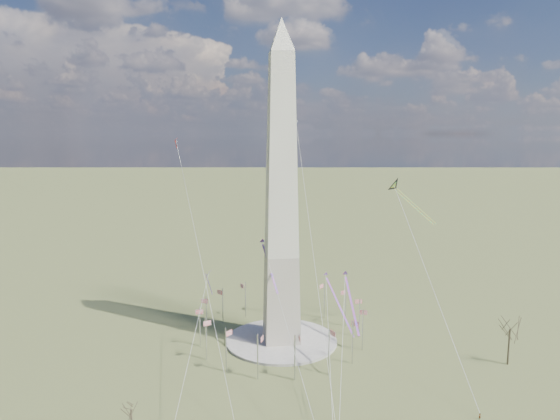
{
  "coord_description": "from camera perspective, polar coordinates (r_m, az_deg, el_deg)",
  "views": [
    {
      "loc": [
        -21.54,
        -152.0,
        66.69
      ],
      "look_at": [
        -0.45,
        0.0,
        43.23
      ],
      "focal_mm": 32.0,
      "sensor_mm": 36.0,
      "label": 1
    }
  ],
  "objects": [
    {
      "name": "plaza",
      "position": [
        167.22,
        0.16,
        -14.66
      ],
      "size": [
        36.0,
        36.0,
        0.8
      ],
      "primitive_type": "cylinder",
      "color": "#ACA59D",
      "rests_on": "ground"
    },
    {
      "name": "flagpole_ring",
      "position": [
        164.62,
        0.16,
        -12.46
      ],
      "size": [
        54.4,
        54.4,
        13.0
      ],
      "color": "silver",
      "rests_on": "ground"
    },
    {
      "name": "kite_small_red",
      "position": [
        186.29,
        -11.81,
        7.72
      ],
      "size": [
        1.18,
        1.81,
        3.96
      ],
      "rotation": [
        0.0,
        0.0,
        2.62
      ],
      "color": "red",
      "rests_on": "ground"
    },
    {
      "name": "kite_streamer_right",
      "position": [
        170.71,
        6.28,
        -9.64
      ],
      "size": [
        5.59,
        22.22,
        15.38
      ],
      "rotation": [
        0.0,
        0.0,
        3.33
      ],
      "color": "#E92448",
      "rests_on": "ground"
    },
    {
      "name": "ground",
      "position": [
        167.38,
        0.16,
        -14.79
      ],
      "size": [
        2000.0,
        2000.0,
        0.0
      ],
      "primitive_type": "plane",
      "color": "#555C2E",
      "rests_on": "ground"
    },
    {
      "name": "washington_monument",
      "position": [
        154.66,
        0.17,
        1.73
      ],
      "size": [
        15.56,
        15.56,
        100.0
      ],
      "color": "#A99E8D",
      "rests_on": "plaza"
    },
    {
      "name": "person_east",
      "position": [
        135.79,
        21.86,
        -21.02
      ],
      "size": [
        0.61,
        0.46,
        1.52
      ],
      "primitive_type": "imported",
      "rotation": [
        0.0,
        0.0,
        3.33
      ],
      "color": "gray",
      "rests_on": "ground"
    },
    {
      "name": "tree_far",
      "position": [
        121.97,
        -16.68,
        -20.81
      ],
      "size": [
        5.9,
        5.9,
        10.32
      ],
      "color": "#4B3E2D",
      "rests_on": "ground"
    },
    {
      "name": "kite_small_white",
      "position": [
        192.95,
        1.85,
        9.84
      ],
      "size": [
        1.28,
        2.03,
        4.93
      ],
      "rotation": [
        0.0,
        0.0,
        2.86
      ],
      "color": "white",
      "rests_on": "ground"
    },
    {
      "name": "tree_near",
      "position": [
        162.2,
        24.82,
        -12.0
      ],
      "size": [
        9.28,
        9.28,
        16.25
      ],
      "color": "#4B3E2D",
      "rests_on": "ground"
    },
    {
      "name": "kite_delta_black",
      "position": [
        178.23,
        13.19,
        2.46
      ],
      "size": [
        14.32,
        16.47,
        14.69
      ],
      "rotation": [
        0.0,
        0.0,
        3.81
      ],
      "color": "black",
      "rests_on": "ground"
    },
    {
      "name": "kite_diamond_purple",
      "position": [
        164.33,
        -8.13,
        -7.47
      ],
      "size": [
        2.22,
        2.97,
        8.68
      ],
      "rotation": [
        0.0,
        0.0,
        2.34
      ],
      "color": "#441C81",
      "rests_on": "ground"
    },
    {
      "name": "kite_streamer_mid",
      "position": [
        157.59,
        -1.44,
        -5.7
      ],
      "size": [
        3.84,
        18.87,
        12.99
      ],
      "rotation": [
        0.0,
        0.0,
        3.28
      ],
      "color": "#E92448",
      "rests_on": "ground"
    },
    {
      "name": "kite_streamer_left",
      "position": [
        148.34,
        7.99,
        -9.62
      ],
      "size": [
        2.22,
        19.07,
        13.08
      ],
      "rotation": [
        0.0,
        0.0,
        3.09
      ],
      "color": "#E92448",
      "rests_on": "ground"
    }
  ]
}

